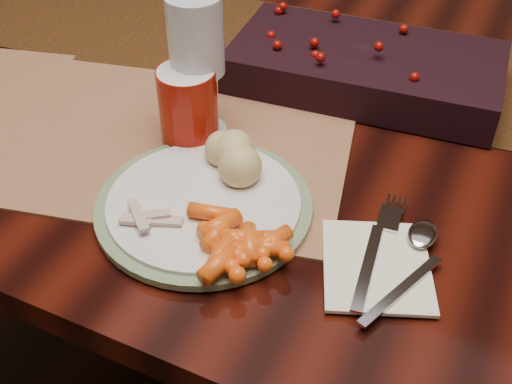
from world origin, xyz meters
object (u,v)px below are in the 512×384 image
at_px(placemat_main, 173,142).
at_px(wine_glass, 198,69).
at_px(mashed_potatoes, 230,154).
at_px(red_cup, 188,107).
at_px(dining_table, 319,268).
at_px(baby_carrots, 231,242).
at_px(turkey_shreds, 151,217).
at_px(napkin, 377,266).
at_px(dinner_plate, 204,204).
at_px(centerpiece, 366,62).

height_order(placemat_main, wine_glass, wine_glass).
xyz_separation_m(mashed_potatoes, red_cup, (-0.09, 0.05, 0.01)).
relative_size(dining_table, red_cup, 17.41).
height_order(baby_carrots, turkey_shreds, baby_carrots).
relative_size(dining_table, placemat_main, 3.88).
bearing_deg(red_cup, napkin, -21.73).
xyz_separation_m(placemat_main, red_cup, (0.02, 0.01, 0.05)).
xyz_separation_m(dining_table, turkey_shreds, (-0.09, -0.36, 0.40)).
distance_m(mashed_potatoes, wine_glass, 0.13).
bearing_deg(turkey_shreds, wine_glass, 103.18).
relative_size(placemat_main, red_cup, 4.48).
bearing_deg(red_cup, wine_glass, 85.81).
bearing_deg(dinner_plate, placemat_main, 135.63).
distance_m(centerpiece, wine_glass, 0.27).
relative_size(baby_carrots, napkin, 0.75).
height_order(dinner_plate, red_cup, red_cup).
xyz_separation_m(dining_table, placemat_main, (-0.16, -0.20, 0.38)).
distance_m(dinner_plate, wine_glass, 0.18).
distance_m(dinner_plate, turkey_shreds, 0.07).
bearing_deg(dining_table, wine_glass, -129.11).
bearing_deg(wine_glass, dining_table, 50.89).
bearing_deg(baby_carrots, dining_table, 91.61).
relative_size(dinner_plate, mashed_potatoes, 2.84).
relative_size(turkey_shreds, red_cup, 0.61).
bearing_deg(red_cup, placemat_main, -147.11).
height_order(centerpiece, turkey_shreds, centerpiece).
height_order(baby_carrots, mashed_potatoes, mashed_potatoes).
bearing_deg(dinner_plate, centerpiece, 76.55).
height_order(napkin, wine_glass, wine_glass).
relative_size(dinner_plate, red_cup, 2.44).
xyz_separation_m(placemat_main, baby_carrots, (0.17, -0.16, 0.03)).
xyz_separation_m(dinner_plate, wine_glass, (-0.08, 0.14, 0.09)).
bearing_deg(placemat_main, napkin, -30.71).
bearing_deg(centerpiece, red_cup, -125.41).
bearing_deg(dinner_plate, turkey_shreds, -120.41).
xyz_separation_m(dinner_plate, red_cup, (-0.08, 0.11, 0.04)).
height_order(baby_carrots, napkin, baby_carrots).
distance_m(baby_carrots, napkin, 0.16).
xyz_separation_m(placemat_main, wine_glass, (0.02, 0.04, 0.09)).
height_order(mashed_potatoes, red_cup, red_cup).
bearing_deg(dinner_plate, dining_table, 79.94).
relative_size(dining_table, wine_glass, 9.28).
relative_size(dining_table, dinner_plate, 7.14).
relative_size(placemat_main, mashed_potatoes, 5.22).
relative_size(turkey_shreds, wine_glass, 0.32).
xyz_separation_m(centerpiece, baby_carrots, (-0.02, -0.40, -0.01)).
bearing_deg(baby_carrots, mashed_potatoes, 117.37).
bearing_deg(baby_carrots, dinner_plate, 138.97).
distance_m(baby_carrots, mashed_potatoes, 0.13).
bearing_deg(dinner_plate, mashed_potatoes, 86.61).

